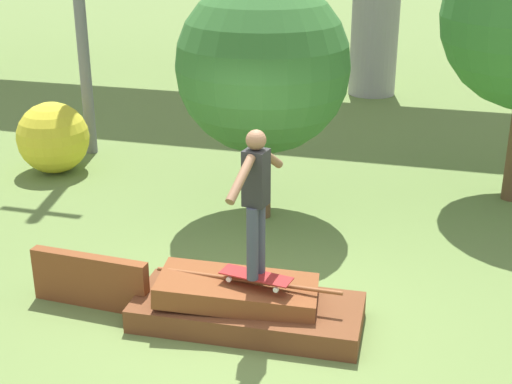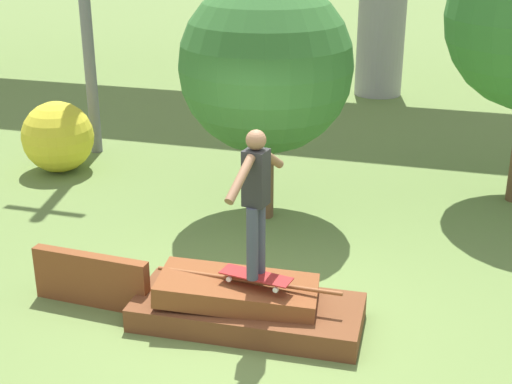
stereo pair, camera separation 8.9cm
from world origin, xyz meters
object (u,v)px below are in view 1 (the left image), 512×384
object	(u,v)px
tree_behind_left	(263,67)
bush_yellow_flowering	(53,138)
skateboard	(256,276)
skater	(256,194)

from	to	relation	value
tree_behind_left	bush_yellow_flowering	size ratio (longest dim) A/B	2.82
skateboard	bush_yellow_flowering	world-z (taller)	bush_yellow_flowering
skater	tree_behind_left	xyz separation A→B (m)	(-0.70, 2.86, 0.65)
tree_behind_left	bush_yellow_flowering	xyz separation A→B (m)	(-3.82, 0.89, -1.56)
skater	skateboard	bearing A→B (deg)	-26.57
tree_behind_left	bush_yellow_flowering	distance (m)	4.23
skater	tree_behind_left	size ratio (longest dim) A/B	0.46
skateboard	skater	size ratio (longest dim) A/B	0.50
skateboard	skater	bearing A→B (deg)	153.43
skateboard	tree_behind_left	distance (m)	3.33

